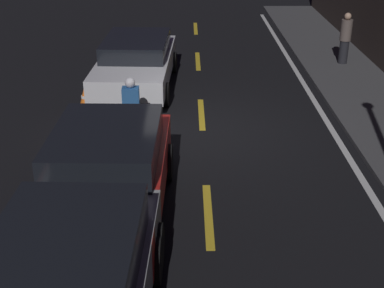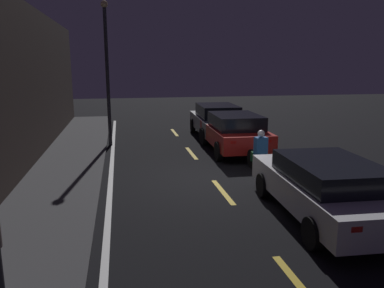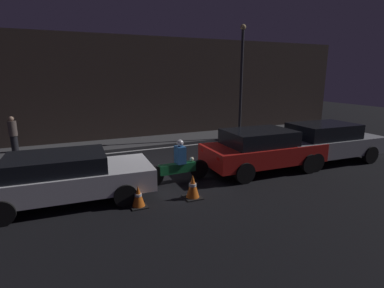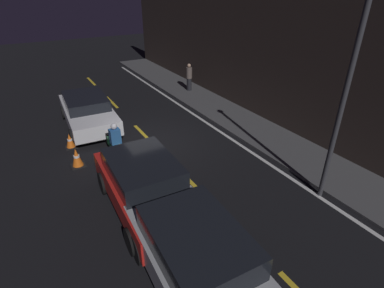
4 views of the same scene
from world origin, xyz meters
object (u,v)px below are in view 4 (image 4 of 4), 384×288
(taxi_red, at_px, (146,184))
(traffic_cone_near, at_px, (70,141))
(traffic_cone_mid, at_px, (77,158))
(hatchback_silver, at_px, (201,261))
(street_lamp, at_px, (345,92))
(sedan_white, at_px, (88,110))
(motorcycle, at_px, (115,143))
(pedestrian, at_px, (189,77))

(taxi_red, distance_m, traffic_cone_near, 4.97)
(taxi_red, height_order, traffic_cone_mid, taxi_red)
(hatchback_silver, distance_m, street_lamp, 5.45)
(sedan_white, height_order, hatchback_silver, hatchback_silver)
(motorcycle, relative_size, traffic_cone_near, 3.83)
(traffic_cone_near, bearing_deg, pedestrian, 115.79)
(motorcycle, height_order, traffic_cone_mid, motorcycle)
(sedan_white, xyz_separation_m, traffic_cone_mid, (3.24, -1.19, -0.39))
(traffic_cone_near, bearing_deg, taxi_red, 14.20)
(motorcycle, bearing_deg, taxi_red, -4.00)
(sedan_white, relative_size, taxi_red, 1.07)
(taxi_red, bearing_deg, street_lamp, 67.29)
(sedan_white, distance_m, street_lamp, 10.19)
(traffic_cone_mid, relative_size, pedestrian, 0.44)
(sedan_white, relative_size, pedestrian, 2.97)
(sedan_white, bearing_deg, motorcycle, 5.83)
(traffic_cone_near, bearing_deg, hatchback_silver, 8.34)
(motorcycle, height_order, street_lamp, street_lamp)
(sedan_white, height_order, street_lamp, street_lamp)
(traffic_cone_mid, bearing_deg, motorcycle, 86.44)
(taxi_red, relative_size, hatchback_silver, 0.96)
(motorcycle, xyz_separation_m, pedestrian, (-5.17, 6.04, 0.32))
(hatchback_silver, bearing_deg, pedestrian, 153.54)
(traffic_cone_near, relative_size, traffic_cone_mid, 0.85)
(taxi_red, xyz_separation_m, street_lamp, (2.13, 4.73, 2.44))
(taxi_red, xyz_separation_m, pedestrian, (-8.34, 6.15, 0.09))
(motorcycle, distance_m, street_lamp, 7.52)
(hatchback_silver, distance_m, traffic_cone_near, 7.88)
(motorcycle, height_order, pedestrian, pedestrian)
(motorcycle, distance_m, pedestrian, 7.95)
(sedan_white, height_order, traffic_cone_mid, sedan_white)
(hatchback_silver, relative_size, motorcycle, 2.02)
(motorcycle, bearing_deg, hatchback_silver, -3.66)
(taxi_red, height_order, hatchback_silver, hatchback_silver)
(sedan_white, xyz_separation_m, pedestrian, (-1.84, 6.22, 0.16))
(traffic_cone_near, bearing_deg, street_lamp, 40.67)
(sedan_white, height_order, traffic_cone_near, sedan_white)
(sedan_white, distance_m, traffic_cone_near, 2.11)
(taxi_red, height_order, street_lamp, street_lamp)
(motorcycle, xyz_separation_m, traffic_cone_mid, (-0.09, -1.37, -0.23))
(street_lamp, bearing_deg, sedan_white, -150.91)
(taxi_red, relative_size, motorcycle, 1.94)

